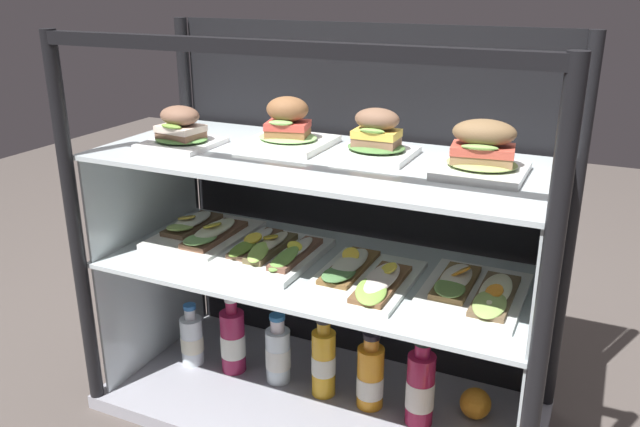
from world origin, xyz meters
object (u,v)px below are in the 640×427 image
juice_bottle_near_post (370,377)px  open_sandwich_tray_center (203,232)px  juice_bottle_back_left (192,339)px  plated_roll_sandwich_mid_left (181,131)px  juice_bottle_back_center (278,354)px  plated_roll_sandwich_far_right (376,140)px  open_sandwich_tray_left_of_center (474,291)px  juice_bottle_front_middle (233,341)px  plated_roll_sandwich_near_left_corner (482,154)px  juice_bottle_front_right_end (420,388)px  orange_fruit_beside_bottles (475,403)px  plated_roll_sandwich_left_of_center (288,130)px  open_sandwich_tray_right_of_center (364,277)px  open_sandwich_tray_near_right_corner (272,252)px  juice_bottle_front_second (323,361)px

juice_bottle_near_post → open_sandwich_tray_center: bearing=179.9°
juice_bottle_back_left → plated_roll_sandwich_mid_left: bearing=-43.8°
juice_bottle_back_center → plated_roll_sandwich_far_right: bearing=6.8°
open_sandwich_tray_left_of_center → juice_bottle_front_middle: (-0.67, 0.03, -0.31)m
plated_roll_sandwich_near_left_corner → juice_bottle_front_right_end: 0.63m
juice_bottle_back_center → orange_fruit_beside_bottles: 0.55m
plated_roll_sandwich_near_left_corner → juice_bottle_near_post: 0.68m
plated_roll_sandwich_far_right → juice_bottle_near_post: (0.01, -0.03, -0.63)m
open_sandwich_tray_center → open_sandwich_tray_left_of_center: size_ratio=1.00×
plated_roll_sandwich_left_of_center → open_sandwich_tray_left_of_center: size_ratio=0.69×
open_sandwich_tray_right_of_center → orange_fruit_beside_bottles: bearing=28.2°
plated_roll_sandwich_far_right → juice_bottle_front_middle: 0.74m
open_sandwich_tray_left_of_center → juice_bottle_back_left: bearing=179.3°
open_sandwich_tray_near_right_corner → juice_bottle_back_left: 0.44m
plated_roll_sandwich_left_of_center → open_sandwich_tray_center: 0.40m
plated_roll_sandwich_left_of_center → juice_bottle_back_left: plated_roll_sandwich_left_of_center is taller
plated_roll_sandwich_mid_left → plated_roll_sandwich_near_left_corner: 0.74m
plated_roll_sandwich_left_of_center → juice_bottle_front_right_end: plated_roll_sandwich_left_of_center is taller
plated_roll_sandwich_mid_left → juice_bottle_front_right_end: bearing=5.5°
open_sandwich_tray_center → juice_bottle_back_center: size_ratio=1.45×
plated_roll_sandwich_near_left_corner → juice_bottle_front_second: size_ratio=0.79×
plated_roll_sandwich_left_of_center → juice_bottle_front_second: (0.12, -0.04, -0.61)m
plated_roll_sandwich_near_left_corner → juice_bottle_back_left: bearing=-179.0°
open_sandwich_tray_left_of_center → juice_bottle_back_center: open_sandwich_tray_left_of_center is taller
juice_bottle_near_post → juice_bottle_front_right_end: bearing=-5.4°
open_sandwich_tray_right_of_center → juice_bottle_front_middle: 0.53m
plated_roll_sandwich_near_left_corner → open_sandwich_tray_left_of_center: 0.31m
open_sandwich_tray_near_right_corner → juice_bottle_front_right_end: size_ratio=1.23×
open_sandwich_tray_left_of_center → juice_bottle_back_left: (-0.80, 0.01, -0.33)m
open_sandwich_tray_near_right_corner → juice_bottle_front_right_end: open_sandwich_tray_near_right_corner is taller
plated_roll_sandwich_far_right → open_sandwich_tray_center: (-0.49, -0.03, -0.30)m
plated_roll_sandwich_far_right → juice_bottle_back_left: (-0.53, -0.06, -0.64)m
plated_roll_sandwich_mid_left → plated_roll_sandwich_far_right: 0.49m
plated_roll_sandwich_mid_left → plated_roll_sandwich_far_right: (0.48, 0.11, 0.00)m
open_sandwich_tray_left_of_center → juice_bottle_front_right_end: 0.33m
plated_roll_sandwich_near_left_corner → open_sandwich_tray_near_right_corner: 0.60m
orange_fruit_beside_bottles → juice_bottle_back_center: bearing=-172.8°
plated_roll_sandwich_left_of_center → plated_roll_sandwich_far_right: bearing=-1.5°
orange_fruit_beside_bottles → open_sandwich_tray_left_of_center: bearing=-95.4°
open_sandwich_tray_right_of_center → juice_bottle_near_post: open_sandwich_tray_right_of_center is taller
open_sandwich_tray_near_right_corner → juice_bottle_back_center: size_ratio=1.45×
juice_bottle_back_left → open_sandwich_tray_near_right_corner: bearing=-2.3°
plated_roll_sandwich_near_left_corner → orange_fruit_beside_bottles: size_ratio=2.31×
plated_roll_sandwich_left_of_center → juice_bottle_back_center: (-0.02, -0.04, -0.63)m
open_sandwich_tray_right_of_center → juice_bottle_back_center: size_ratio=1.50×
plated_roll_sandwich_left_of_center → juice_bottle_near_post: plated_roll_sandwich_left_of_center is taller
open_sandwich_tray_right_of_center → open_sandwich_tray_left_of_center: (0.25, 0.04, -0.00)m
plated_roll_sandwich_mid_left → juice_bottle_front_middle: plated_roll_sandwich_mid_left is taller
open_sandwich_tray_right_of_center → juice_bottle_front_middle: open_sandwich_tray_right_of_center is taller
plated_roll_sandwich_left_of_center → plated_roll_sandwich_near_left_corner: (0.50, -0.05, 0.00)m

